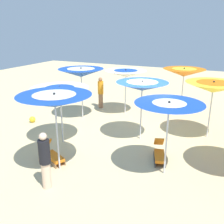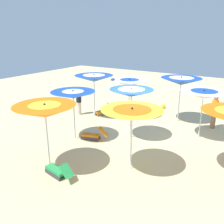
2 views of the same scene
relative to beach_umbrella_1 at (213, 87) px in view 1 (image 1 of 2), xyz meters
name	(u,v)px [view 1 (image 1 of 2)]	position (x,y,z in m)	size (l,w,h in m)	color
ground	(139,137)	(1.14, -2.43, -2.03)	(36.53, 36.53, 0.04)	beige
beach_umbrella_1	(213,87)	(0.00, 0.00, 0.00)	(2.06, 2.06, 2.26)	silver
beach_umbrella_2	(184,72)	(-2.83, -1.56, 0.00)	(2.06, 2.06, 2.26)	silver
beach_umbrella_3	(169,108)	(3.32, -0.89, 0.02)	(1.91, 1.91, 2.24)	silver
beach_umbrella_4	(142,86)	(1.29, -2.34, 0.08)	(1.91, 1.91, 2.31)	silver
beach_umbrella_5	(126,74)	(-1.34, -4.05, -0.01)	(2.00, 2.00, 2.23)	silver
beach_umbrella_6	(55,101)	(4.43, -3.86, 0.17)	(2.11, 2.11, 2.41)	silver
beach_umbrella_7	(60,92)	(2.78, -4.90, -0.09)	(2.07, 2.07, 2.17)	silver
beach_umbrella_8	(81,73)	(0.16, -5.63, 0.16)	(2.07, 2.07, 2.42)	silver
lounger_0	(52,155)	(4.12, -4.35, -1.80)	(0.80, 1.20, 0.64)	olive
lounger_2	(159,154)	(2.58, -1.24, -1.80)	(1.26, 0.70, 0.63)	#333338
beachgoer_0	(45,160)	(5.35, -3.59, -1.18)	(0.30, 0.30, 1.60)	beige
beachgoer_1	(101,92)	(-1.63, -5.59, -1.15)	(0.30, 0.30, 1.65)	#A3704C
beach_ball	(32,119)	(1.67, -7.39, -1.87)	(0.28, 0.28, 0.28)	yellow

